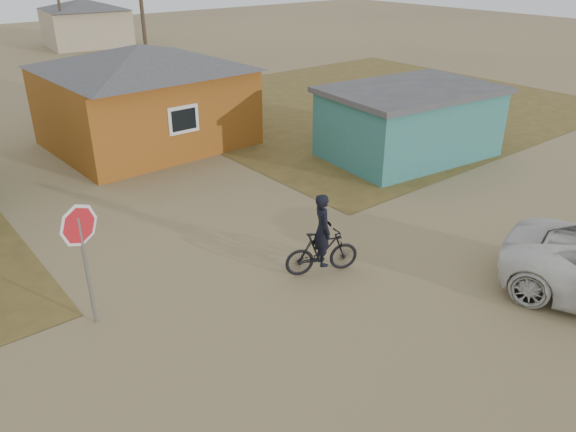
% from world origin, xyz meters
% --- Properties ---
extents(ground, '(120.00, 120.00, 0.00)m').
position_xyz_m(ground, '(0.00, 0.00, 0.00)').
color(ground, '#8A764F').
extents(grass_ne, '(20.00, 18.00, 0.00)m').
position_xyz_m(grass_ne, '(14.00, 13.00, 0.01)').
color(grass_ne, brown).
rests_on(grass_ne, ground).
extents(house_yellow, '(7.72, 6.76, 3.90)m').
position_xyz_m(house_yellow, '(2.50, 14.00, 2.00)').
color(house_yellow, '#924F16').
rests_on(house_yellow, ground).
extents(shed_turquoise, '(6.71, 4.93, 2.60)m').
position_xyz_m(shed_turquoise, '(9.50, 6.50, 1.31)').
color(shed_turquoise, '#367871').
rests_on(shed_turquoise, ground).
extents(house_beige_east, '(6.95, 6.05, 3.60)m').
position_xyz_m(house_beige_east, '(10.00, 40.00, 1.86)').
color(house_beige_east, tan).
rests_on(house_beige_east, ground).
extents(utility_pole_near, '(1.40, 0.20, 8.00)m').
position_xyz_m(utility_pole_near, '(6.50, 22.00, 4.14)').
color(utility_pole_near, '#443729').
rests_on(utility_pole_near, ground).
extents(stop_sign, '(0.90, 0.08, 2.74)m').
position_xyz_m(stop_sign, '(-3.87, 3.61, 1.99)').
color(stop_sign, gray).
rests_on(stop_sign, ground).
extents(cyclist, '(1.89, 1.19, 2.07)m').
position_xyz_m(cyclist, '(1.22, 2.13, 0.75)').
color(cyclist, black).
rests_on(cyclist, ground).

